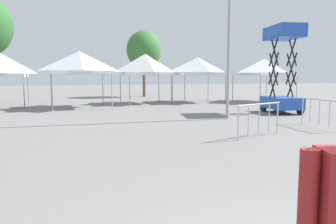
{
  "coord_description": "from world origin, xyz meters",
  "views": [
    {
      "loc": [
        -2.11,
        -1.83,
        1.93
      ],
      "look_at": [
        -0.26,
        3.49,
        1.3
      ],
      "focal_mm": 34.59,
      "sensor_mm": 36.0,
      "label": 1
    }
  ],
  "objects_px": {
    "canopy_tent_far_left": "(264,67)",
    "tree_behind_tents_right": "(144,50)",
    "scissor_lift": "(282,88)",
    "crowd_barrier_near_person": "(259,114)",
    "canopy_tent_behind_center": "(79,63)",
    "canopy_tent_far_right": "(198,66)",
    "canopy_tent_right_of_center": "(145,65)",
    "crowd_barrier_mid_lot": "(320,108)"
  },
  "relations": [
    {
      "from": "crowd_barrier_mid_lot",
      "to": "canopy_tent_far_right",
      "type": "bearing_deg",
      "value": 86.75
    },
    {
      "from": "crowd_barrier_near_person",
      "to": "scissor_lift",
      "type": "bearing_deg",
      "value": 46.49
    },
    {
      "from": "canopy_tent_behind_center",
      "to": "canopy_tent_far_right",
      "type": "height_order",
      "value": "canopy_tent_behind_center"
    },
    {
      "from": "canopy_tent_right_of_center",
      "to": "tree_behind_tents_right",
      "type": "xyz_separation_m",
      "value": [
        1.83,
        7.17,
        1.59
      ]
    },
    {
      "from": "canopy_tent_behind_center",
      "to": "canopy_tent_far_right",
      "type": "relative_size",
      "value": 1.05
    },
    {
      "from": "canopy_tent_far_left",
      "to": "canopy_tent_behind_center",
      "type": "bearing_deg",
      "value": -179.14
    },
    {
      "from": "canopy_tent_behind_center",
      "to": "tree_behind_tents_right",
      "type": "xyz_separation_m",
      "value": [
        6.45,
        8.96,
        1.59
      ]
    },
    {
      "from": "crowd_barrier_mid_lot",
      "to": "crowd_barrier_near_person",
      "type": "distance_m",
      "value": 3.34
    },
    {
      "from": "crowd_barrier_mid_lot",
      "to": "canopy_tent_far_left",
      "type": "bearing_deg",
      "value": 63.65
    },
    {
      "from": "scissor_lift",
      "to": "crowd_barrier_near_person",
      "type": "height_order",
      "value": "scissor_lift"
    },
    {
      "from": "canopy_tent_far_left",
      "to": "tree_behind_tents_right",
      "type": "height_order",
      "value": "tree_behind_tents_right"
    },
    {
      "from": "scissor_lift",
      "to": "tree_behind_tents_right",
      "type": "height_order",
      "value": "tree_behind_tents_right"
    },
    {
      "from": "scissor_lift",
      "to": "crowd_barrier_mid_lot",
      "type": "relative_size",
      "value": 2.14
    },
    {
      "from": "tree_behind_tents_right",
      "to": "canopy_tent_far_left",
      "type": "bearing_deg",
      "value": -51.51
    },
    {
      "from": "canopy_tent_right_of_center",
      "to": "canopy_tent_far_right",
      "type": "bearing_deg",
      "value": -3.15
    },
    {
      "from": "tree_behind_tents_right",
      "to": "crowd_barrier_mid_lot",
      "type": "relative_size",
      "value": 2.92
    },
    {
      "from": "canopy_tent_behind_center",
      "to": "canopy_tent_far_left",
      "type": "relative_size",
      "value": 0.96
    },
    {
      "from": "canopy_tent_behind_center",
      "to": "canopy_tent_far_right",
      "type": "bearing_deg",
      "value": 10.35
    },
    {
      "from": "canopy_tent_far_left",
      "to": "tree_behind_tents_right",
      "type": "distance_m",
      "value": 11.32
    },
    {
      "from": "canopy_tent_behind_center",
      "to": "canopy_tent_right_of_center",
      "type": "xyz_separation_m",
      "value": [
        4.62,
        1.78,
        0.01
      ]
    },
    {
      "from": "canopy_tent_right_of_center",
      "to": "tree_behind_tents_right",
      "type": "distance_m",
      "value": 7.57
    },
    {
      "from": "canopy_tent_right_of_center",
      "to": "crowd_barrier_near_person",
      "type": "relative_size",
      "value": 1.73
    },
    {
      "from": "canopy_tent_far_left",
      "to": "tree_behind_tents_right",
      "type": "relative_size",
      "value": 0.6
    },
    {
      "from": "canopy_tent_behind_center",
      "to": "canopy_tent_far_right",
      "type": "distance_m",
      "value": 8.7
    },
    {
      "from": "canopy_tent_far_left",
      "to": "scissor_lift",
      "type": "distance_m",
      "value": 7.71
    },
    {
      "from": "canopy_tent_right_of_center",
      "to": "scissor_lift",
      "type": "height_order",
      "value": "scissor_lift"
    },
    {
      "from": "canopy_tent_far_left",
      "to": "canopy_tent_far_right",
      "type": "bearing_deg",
      "value": 164.31
    },
    {
      "from": "canopy_tent_far_left",
      "to": "crowd_barrier_mid_lot",
      "type": "xyz_separation_m",
      "value": [
        -5.56,
        -11.23,
        -1.83
      ]
    },
    {
      "from": "tree_behind_tents_right",
      "to": "crowd_barrier_near_person",
      "type": "xyz_separation_m",
      "value": [
        -1.83,
        -20.82,
        -3.57
      ]
    },
    {
      "from": "scissor_lift",
      "to": "canopy_tent_behind_center",
      "type": "bearing_deg",
      "value": 146.44
    },
    {
      "from": "canopy_tent_behind_center",
      "to": "canopy_tent_far_left",
      "type": "distance_m",
      "value": 13.41
    },
    {
      "from": "crowd_barrier_near_person",
      "to": "crowd_barrier_mid_lot",
      "type": "bearing_deg",
      "value": 14.56
    },
    {
      "from": "canopy_tent_right_of_center",
      "to": "canopy_tent_far_right",
      "type": "height_order",
      "value": "canopy_tent_right_of_center"
    },
    {
      "from": "canopy_tent_far_left",
      "to": "crowd_barrier_near_person",
      "type": "relative_size",
      "value": 1.84
    },
    {
      "from": "canopy_tent_behind_center",
      "to": "crowd_barrier_mid_lot",
      "type": "distance_m",
      "value": 13.68
    },
    {
      "from": "canopy_tent_far_right",
      "to": "crowd_barrier_near_person",
      "type": "relative_size",
      "value": 1.68
    },
    {
      "from": "scissor_lift",
      "to": "canopy_tent_far_left",
      "type": "bearing_deg",
      "value": 61.21
    },
    {
      "from": "canopy_tent_far_left",
      "to": "scissor_lift",
      "type": "relative_size",
      "value": 0.82
    },
    {
      "from": "tree_behind_tents_right",
      "to": "crowd_barrier_near_person",
      "type": "bearing_deg",
      "value": -95.02
    },
    {
      "from": "tree_behind_tents_right",
      "to": "canopy_tent_behind_center",
      "type": "bearing_deg",
      "value": -125.76
    },
    {
      "from": "canopy_tent_far_right",
      "to": "crowd_barrier_mid_lot",
      "type": "xyz_separation_m",
      "value": [
        -0.71,
        -12.59,
        -1.89
      ]
    },
    {
      "from": "crowd_barrier_near_person",
      "to": "tree_behind_tents_right",
      "type": "bearing_deg",
      "value": 84.98
    }
  ]
}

